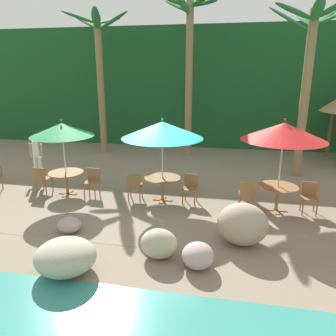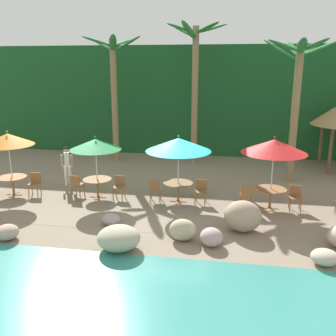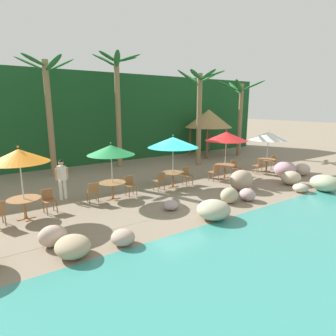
# 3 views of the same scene
# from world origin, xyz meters

# --- Properties ---
(ground_plane) EXTENTS (120.00, 120.00, 0.00)m
(ground_plane) POSITION_xyz_m (0.00, 0.00, 0.00)
(ground_plane) COLOR gray
(terrace_deck) EXTENTS (18.00, 5.20, 0.01)m
(terrace_deck) POSITION_xyz_m (0.00, 0.00, 0.00)
(terrace_deck) COLOR gray
(terrace_deck) RESTS_ON ground
(foliage_backdrop) EXTENTS (28.00, 2.40, 6.00)m
(foliage_backdrop) POSITION_xyz_m (0.00, 9.00, 3.00)
(foliage_backdrop) COLOR #194C23
(foliage_backdrop) RESTS_ON ground
(rock_seawall) EXTENTS (16.62, 3.78, 0.98)m
(rock_seawall) POSITION_xyz_m (0.26, -2.85, 0.38)
(rock_seawall) COLOR #C0B494
(rock_seawall) RESTS_ON ground
(umbrella_orange) EXTENTS (1.94, 1.94, 2.57)m
(umbrella_orange) POSITION_xyz_m (-6.52, -0.08, 2.23)
(umbrella_orange) COLOR silver
(umbrella_orange) RESTS_ON ground
(dining_table_orange) EXTENTS (1.10, 1.10, 0.74)m
(dining_table_orange) POSITION_xyz_m (-6.52, -0.08, 0.61)
(dining_table_orange) COLOR olive
(dining_table_orange) RESTS_ON ground
(chair_orange_seaward) EXTENTS (0.47, 0.48, 0.87)m
(chair_orange_seaward) POSITION_xyz_m (-5.69, 0.11, 0.51)
(chair_orange_seaward) COLOR olive
(chair_orange_seaward) RESTS_ON ground
(umbrella_green) EXTENTS (1.94, 1.94, 2.41)m
(umbrella_green) POSITION_xyz_m (-3.14, 0.19, 2.10)
(umbrella_green) COLOR silver
(umbrella_green) RESTS_ON ground
(dining_table_green) EXTENTS (1.10, 1.10, 0.74)m
(dining_table_green) POSITION_xyz_m (-3.14, 0.19, 0.61)
(dining_table_green) COLOR olive
(dining_table_green) RESTS_ON ground
(chair_green_seaward) EXTENTS (0.43, 0.43, 0.87)m
(chair_green_seaward) POSITION_xyz_m (-2.29, 0.27, 0.51)
(chair_green_seaward) COLOR olive
(chair_green_seaward) RESTS_ON ground
(chair_green_inland) EXTENTS (0.46, 0.46, 0.87)m
(chair_green_inland) POSITION_xyz_m (-4.00, 0.17, 0.51)
(chair_green_inland) COLOR olive
(chair_green_inland) RESTS_ON ground
(umbrella_teal) EXTENTS (2.39, 2.39, 2.54)m
(umbrella_teal) POSITION_xyz_m (-0.02, 0.24, 2.18)
(umbrella_teal) COLOR silver
(umbrella_teal) RESTS_ON ground
(dining_table_teal) EXTENTS (1.10, 1.10, 0.74)m
(dining_table_teal) POSITION_xyz_m (-0.02, 0.24, 0.61)
(dining_table_teal) COLOR olive
(dining_table_teal) RESTS_ON ground
(chair_teal_seaward) EXTENTS (0.45, 0.46, 0.87)m
(chair_teal_seaward) POSITION_xyz_m (0.83, 0.27, 0.51)
(chair_teal_seaward) COLOR olive
(chair_teal_seaward) RESTS_ON ground
(chair_teal_inland) EXTENTS (0.46, 0.46, 0.87)m
(chair_teal_inland) POSITION_xyz_m (-0.86, 0.08, 0.51)
(chair_teal_inland) COLOR olive
(chair_teal_inland) RESTS_ON ground
(umbrella_red) EXTENTS (2.24, 2.24, 2.62)m
(umbrella_red) POSITION_xyz_m (3.31, 0.09, 2.27)
(umbrella_red) COLOR silver
(umbrella_red) RESTS_ON ground
(dining_table_red) EXTENTS (1.10, 1.10, 0.74)m
(dining_table_red) POSITION_xyz_m (3.31, 0.09, 0.61)
(dining_table_red) COLOR olive
(dining_table_red) RESTS_ON ground
(chair_red_seaward) EXTENTS (0.44, 0.44, 0.87)m
(chair_red_seaward) POSITION_xyz_m (4.16, 0.14, 0.51)
(chair_red_seaward) COLOR olive
(chair_red_seaward) RESTS_ON ground
(chair_red_inland) EXTENTS (0.43, 0.44, 0.87)m
(chair_red_inland) POSITION_xyz_m (2.46, -0.03, 0.51)
(chair_red_inland) COLOR olive
(chair_red_inland) RESTS_ON ground
(palm_tree_nearest) EXTENTS (2.98, 2.99, 6.37)m
(palm_tree_nearest) POSITION_xyz_m (-4.16, 5.93, 4.11)
(palm_tree_nearest) COLOR olive
(palm_tree_nearest) RESTS_ON ground
(palm_tree_second) EXTENTS (2.92, 2.81, 6.93)m
(palm_tree_second) POSITION_xyz_m (-0.03, 6.18, 4.66)
(palm_tree_second) COLOR olive
(palm_tree_second) RESTS_ON ground
(palm_tree_third) EXTENTS (3.13, 3.19, 6.02)m
(palm_tree_third) POSITION_xyz_m (4.47, 3.67, 4.14)
(palm_tree_third) COLOR olive
(palm_tree_third) RESTS_ON ground
(waiter_in_white) EXTENTS (0.52, 0.39, 1.70)m
(waiter_in_white) POSITION_xyz_m (-4.87, 1.34, 0.99)
(waiter_in_white) COLOR white
(waiter_in_white) RESTS_ON ground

